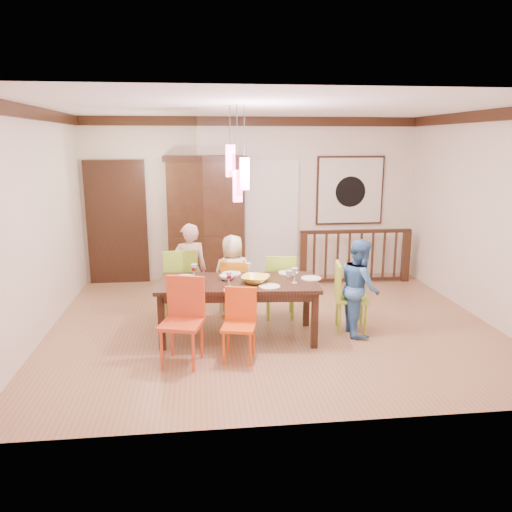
{
  "coord_description": "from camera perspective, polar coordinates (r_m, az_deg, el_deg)",
  "views": [
    {
      "loc": [
        -0.97,
        -6.45,
        2.48
      ],
      "look_at": [
        -0.22,
        0.02,
        0.98
      ],
      "focal_mm": 35.0,
      "sensor_mm": 36.0,
      "label": 1
    }
  ],
  "objects": [
    {
      "name": "plate_far_mid",
      "position": [
        6.66,
        -2.83,
        -2.03
      ],
      "size": [
        0.26,
        0.26,
        0.01
      ],
      "primitive_type": "cylinder",
      "color": "white",
      "rests_on": "dining_table"
    },
    {
      "name": "person_far_mid",
      "position": [
        7.16,
        -2.67,
        -2.28
      ],
      "size": [
        0.63,
        0.46,
        1.19
      ],
      "primitive_type": "imported",
      "rotation": [
        0.0,
        0.0,
        3.3
      ],
      "color": "beige",
      "rests_on": "floor"
    },
    {
      "name": "plate_end_right",
      "position": [
        6.47,
        6.31,
        -2.54
      ],
      "size": [
        0.26,
        0.26,
        0.01
      ],
      "primitive_type": "cylinder",
      "color": "white",
      "rests_on": "dining_table"
    },
    {
      "name": "chair_far_left",
      "position": [
        7.13,
        -8.73,
        -2.53
      ],
      "size": [
        0.52,
        0.52,
        1.03
      ],
      "rotation": [
        0.0,
        0.0,
        3.27
      ],
      "color": "#86B62E",
      "rests_on": "floor"
    },
    {
      "name": "painting",
      "position": [
        9.37,
        10.69,
        7.36
      ],
      "size": [
        1.25,
        0.06,
        1.25
      ],
      "color": "black",
      "rests_on": "wall_back"
    },
    {
      "name": "cup_left",
      "position": [
        6.15,
        -6.5,
        -3.01
      ],
      "size": [
        0.13,
        0.13,
        0.09
      ],
      "primitive_type": "imported",
      "rotation": [
        0.0,
        0.0,
        -0.19
      ],
      "color": "silver",
      "rests_on": "dining_table"
    },
    {
      "name": "pendant_cluster",
      "position": [
        6.1,
        -2.14,
        9.47
      ],
      "size": [
        0.27,
        0.21,
        1.14
      ],
      "color": "#F34877",
      "rests_on": "ceiling"
    },
    {
      "name": "cup_right",
      "position": [
        6.49,
        3.82,
        -2.05
      ],
      "size": [
        0.12,
        0.12,
        0.1
      ],
      "primitive_type": "imported",
      "rotation": [
        0.0,
        0.0,
        -0.12
      ],
      "color": "silver",
      "rests_on": "dining_table"
    },
    {
      "name": "person_end_right",
      "position": [
        6.64,
        11.78,
        -3.47
      ],
      "size": [
        0.5,
        0.63,
        1.26
      ],
      "primitive_type": "imported",
      "rotation": [
        0.0,
        0.0,
        1.54
      ],
      "color": "#4179B7",
      "rests_on": "floor"
    },
    {
      "name": "wall_left",
      "position": [
        6.84,
        -23.84,
        3.22
      ],
      "size": [
        0.0,
        5.0,
        5.0
      ],
      "primitive_type": "plane",
      "rotation": [
        1.57,
        0.0,
        1.57
      ],
      "color": "beige",
      "rests_on": "floor"
    },
    {
      "name": "wine_glass_d",
      "position": [
        6.24,
        4.42,
        -2.23
      ],
      "size": [
        0.08,
        0.08,
        0.19
      ],
      "primitive_type": null,
      "color": "silver",
      "rests_on": "dining_table"
    },
    {
      "name": "dining_table",
      "position": [
        6.35,
        -2.03,
        -3.66
      ],
      "size": [
        2.08,
        1.07,
        0.75
      ],
      "rotation": [
        0.0,
        0.0,
        -0.08
      ],
      "color": "black",
      "rests_on": "floor"
    },
    {
      "name": "chair_far_right",
      "position": [
        7.13,
        2.76,
        -2.84
      ],
      "size": [
        0.46,
        0.46,
        0.94
      ],
      "rotation": [
        0.0,
        0.0,
        3.04
      ],
      "color": "#96C430",
      "rests_on": "floor"
    },
    {
      "name": "balustrade",
      "position": [
        9.06,
        11.25,
        0.09
      ],
      "size": [
        2.01,
        0.12,
        0.96
      ],
      "rotation": [
        0.0,
        0.0,
        -0.01
      ],
      "color": "black",
      "rests_on": "floor"
    },
    {
      "name": "china_hutch",
      "position": [
        8.85,
        -5.74,
        4.11
      ],
      "size": [
        1.42,
        0.46,
        2.24
      ],
      "color": "black",
      "rests_on": "floor"
    },
    {
      "name": "napkin",
      "position": [
        5.92,
        -2.85,
        -3.93
      ],
      "size": [
        0.18,
        0.14,
        0.01
      ],
      "primitive_type": "cube",
      "color": "#D83359",
      "rests_on": "dining_table"
    },
    {
      "name": "white_doorway",
      "position": [
        9.13,
        1.79,
        3.95
      ],
      "size": [
        0.97,
        0.05,
        2.22
      ],
      "primitive_type": "cube",
      "color": "silver",
      "rests_on": "wall_back"
    },
    {
      "name": "wine_glass_b",
      "position": [
        6.48,
        -0.84,
        -1.63
      ],
      "size": [
        0.08,
        0.08,
        0.19
      ],
      "primitive_type": null,
      "color": "silver",
      "rests_on": "dining_table"
    },
    {
      "name": "plate_far_left",
      "position": [
        6.55,
        -8.19,
        -2.4
      ],
      "size": [
        0.26,
        0.26,
        0.01
      ],
      "primitive_type": "cylinder",
      "color": "white",
      "rests_on": "dining_table"
    },
    {
      "name": "serving_bowl",
      "position": [
        6.25,
        -0.06,
        -2.66
      ],
      "size": [
        0.46,
        0.46,
        0.09
      ],
      "primitive_type": "imported",
      "rotation": [
        0.0,
        0.0,
        -0.38
      ],
      "color": "yellow",
      "rests_on": "dining_table"
    },
    {
      "name": "panel_door",
      "position": [
        9.13,
        -15.57,
        3.49
      ],
      "size": [
        1.04,
        0.07,
        2.24
      ],
      "primitive_type": "cube",
      "color": "black",
      "rests_on": "wall_back"
    },
    {
      "name": "small_bowl",
      "position": [
        6.39,
        -3.32,
        -2.45
      ],
      "size": [
        0.26,
        0.26,
        0.06
      ],
      "primitive_type": "imported",
      "rotation": [
        0.0,
        0.0,
        -0.42
      ],
      "color": "white",
      "rests_on": "dining_table"
    },
    {
      "name": "floor",
      "position": [
        6.98,
        1.82,
        -7.84
      ],
      "size": [
        6.0,
        6.0,
        0.0
      ],
      "primitive_type": "plane",
      "color": "#996B4A",
      "rests_on": "ground"
    },
    {
      "name": "ceiling",
      "position": [
        6.54,
        2.01,
        16.66
      ],
      "size": [
        6.0,
        6.0,
        0.0
      ],
      "primitive_type": "plane",
      "rotation": [
        3.14,
        0.0,
        0.0
      ],
      "color": "white",
      "rests_on": "wall_back"
    },
    {
      "name": "crown_molding",
      "position": [
        6.53,
        2.0,
        15.96
      ],
      "size": [
        6.0,
        5.0,
        0.16
      ],
      "primitive_type": null,
      "color": "black",
      "rests_on": "wall_back"
    },
    {
      "name": "plate_near_mid",
      "position": [
        6.07,
        1.55,
        -3.5
      ],
      "size": [
        0.26,
        0.26,
        0.01
      ],
      "primitive_type": "cylinder",
      "color": "white",
      "rests_on": "dining_table"
    },
    {
      "name": "wine_glass_a",
      "position": [
        6.47,
        -7.09,
        -1.75
      ],
      "size": [
        0.08,
        0.08,
        0.19
      ],
      "primitive_type": null,
      "color": "#590C19",
      "rests_on": "dining_table"
    },
    {
      "name": "plate_far_right",
      "position": [
        6.71,
        3.67,
        -1.93
      ],
      "size": [
        0.26,
        0.26,
        0.01
      ],
      "primitive_type": "cylinder",
      "color": "white",
      "rests_on": "dining_table"
    },
    {
      "name": "chair_near_left",
      "position": [
        5.68,
        -8.55,
        -6.89
      ],
      "size": [
        0.55,
        0.55,
        0.98
      ],
      "rotation": [
        0.0,
        0.0,
        -0.27
      ],
      "color": "#CC441E",
      "rests_on": "floor"
    },
    {
      "name": "chair_near_mid",
      "position": [
        5.76,
        -1.98,
        -7.41
      ],
      "size": [
        0.45,
        0.45,
        0.83
      ],
      "rotation": [
        0.0,
        0.0,
        -0.24
      ],
      "color": "#E24C13",
      "rests_on": "floor"
    },
    {
      "name": "plate_near_left",
      "position": [
        6.05,
        -7.8,
        -3.68
      ],
      "size": [
        0.26,
        0.26,
        0.01
      ],
      "primitive_type": "cylinder",
      "color": "white",
      "rests_on": "dining_table"
    },
    {
      "name": "wine_glass_c",
      "position": [
        6.06,
        -3.11,
        -2.69
      ],
      "size": [
        0.08,
        0.08,
        0.19
      ],
      "primitive_type": null,
      "color": "#590C19",
      "rests_on": "dining_table"
    },
    {
      "name": "chair_far_mid",
      "position": [
        7.18,
        -2.32,
        -3.19
      ],
      "size": [
        0.45,
        0.45,
        0.84
      ],
      "rotation": [
        0.0,
        0.0,
        2.92
      ],
      "color": "orange",
      "rests_on": "floor"
    },
    {
      "name": "wall_back",
      "position": [
        9.06,
        -0.43,
        6.45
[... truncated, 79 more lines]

